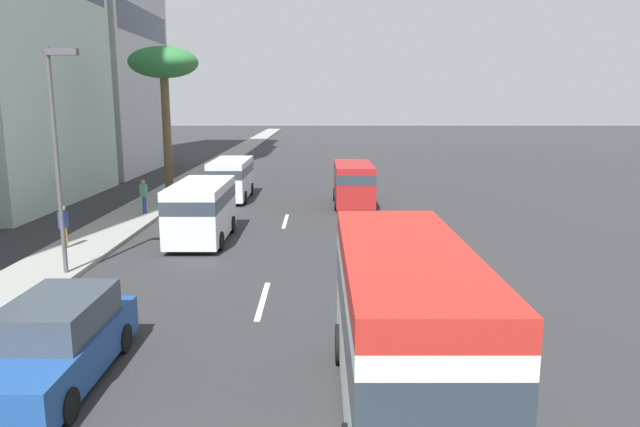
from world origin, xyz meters
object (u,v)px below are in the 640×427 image
(minibus_second, at_px, (404,323))
(palm_tree, at_px, (164,66))
(van_lead, at_px, (231,177))
(street_lamp, at_px, (58,137))
(pedestrian_mid_block, at_px, (64,225))
(van_fourth, at_px, (201,208))
(van_fifth, at_px, (354,182))
(car_third, at_px, (56,344))
(pedestrian_near_lamp, at_px, (144,195))

(minibus_second, xyz_separation_m, palm_tree, (23.99, 10.31, 5.78))
(van_lead, xyz_separation_m, street_lamp, (-15.02, 2.96, 3.14))
(van_lead, distance_m, pedestrian_mid_block, 12.67)
(van_fourth, height_order, van_fifth, van_fourth)
(van_lead, xyz_separation_m, palm_tree, (0.80, 3.75, 6.16))
(minibus_second, distance_m, car_third, 6.88)
(van_lead, height_order, pedestrian_near_lamp, van_lead)
(street_lamp, bearing_deg, pedestrian_near_lamp, 3.23)
(minibus_second, distance_m, van_fourth, 14.47)
(minibus_second, xyz_separation_m, pedestrian_near_lamp, (18.25, 10.08, -0.63))
(van_lead, distance_m, street_lamp, 15.63)
(van_fifth, bearing_deg, pedestrian_near_lamp, 105.86)
(van_fourth, relative_size, street_lamp, 0.72)
(pedestrian_near_lamp, bearing_deg, street_lamp, -82.60)
(car_third, height_order, palm_tree, palm_tree)
(car_third, xyz_separation_m, street_lamp, (7.08, 2.78, 3.64))
(van_fifth, relative_size, pedestrian_mid_block, 3.20)
(van_lead, height_order, van_fifth, van_lead)
(van_lead, height_order, pedestrian_mid_block, van_lead)
(pedestrian_near_lamp, bearing_deg, van_lead, 58.65)
(van_lead, xyz_separation_m, van_fifth, (-1.99, -6.87, -0.01))
(street_lamp, bearing_deg, minibus_second, -130.67)
(van_fourth, height_order, palm_tree, palm_tree)
(pedestrian_near_lamp, bearing_deg, van_fourth, -49.25)
(car_third, bearing_deg, van_lead, 179.53)
(pedestrian_near_lamp, bearing_deg, minibus_second, -56.90)
(minibus_second, bearing_deg, pedestrian_mid_block, 44.15)
(van_lead, distance_m, van_fourth, 10.14)
(pedestrian_near_lamp, bearing_deg, palm_tree, 96.42)
(minibus_second, distance_m, palm_tree, 26.75)
(van_fifth, height_order, palm_tree, palm_tree)
(pedestrian_mid_block, bearing_deg, minibus_second, -125.77)
(pedestrian_mid_block, distance_m, palm_tree, 14.22)
(minibus_second, xyz_separation_m, pedestrian_mid_block, (11.34, 11.01, -0.66))
(van_lead, xyz_separation_m, car_third, (-22.09, 0.18, -0.51))
(van_lead, relative_size, pedestrian_mid_block, 3.31)
(van_fifth, xyz_separation_m, palm_tree, (2.79, 10.62, 6.16))
(street_lamp, bearing_deg, van_fourth, -33.94)
(van_lead, relative_size, street_lamp, 0.76)
(palm_tree, bearing_deg, van_lead, -102.02)
(van_lead, bearing_deg, pedestrian_mid_block, -20.57)
(van_fifth, bearing_deg, minibus_second, 179.15)
(van_fifth, xyz_separation_m, street_lamp, (-13.03, 9.83, 3.15))
(palm_tree, bearing_deg, pedestrian_mid_block, 176.85)
(car_third, relative_size, van_fifth, 0.93)
(van_lead, distance_m, car_third, 22.10)
(pedestrian_near_lamp, xyz_separation_m, pedestrian_mid_block, (-6.92, 0.92, -0.03))
(minibus_second, height_order, van_fifth, minibus_second)
(van_fourth, distance_m, palm_tree, 13.17)
(van_lead, bearing_deg, pedestrian_near_lamp, -35.53)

